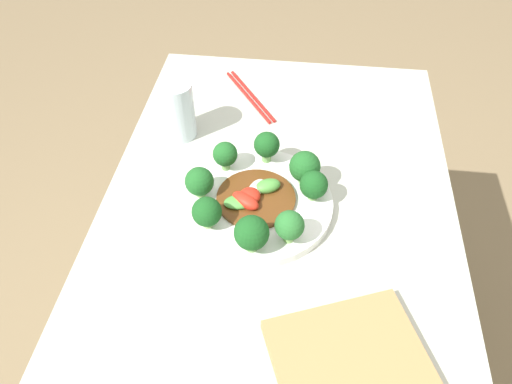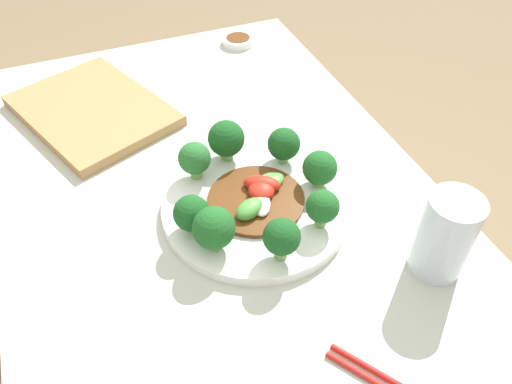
% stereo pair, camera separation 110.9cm
% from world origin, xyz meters
% --- Properties ---
extents(table, '(1.07, 0.65, 0.71)m').
position_xyz_m(table, '(0.00, 0.00, 0.35)').
color(table, '#B7BCAD').
rests_on(table, ground_plane).
extents(plate, '(0.28, 0.28, 0.02)m').
position_xyz_m(plate, '(0.04, 0.04, 0.72)').
color(plate, white).
rests_on(plate, table).
extents(broccoli_south, '(0.05, 0.05, 0.06)m').
position_xyz_m(broccoli_south, '(0.05, -0.06, 0.76)').
color(broccoli_south, '#70A356').
rests_on(broccoli_south, plate).
extents(broccoli_southwest, '(0.05, 0.05, 0.06)m').
position_xyz_m(broccoli_southwest, '(-0.05, -0.03, 0.76)').
color(broccoli_southwest, '#7AAD5B').
rests_on(broccoli_southwest, plate).
extents(broccoli_west, '(0.06, 0.06, 0.07)m').
position_xyz_m(broccoli_west, '(-0.07, 0.03, 0.77)').
color(broccoli_west, '#70A356').
rests_on(broccoli_west, plate).
extents(broccoli_east, '(0.05, 0.05, 0.07)m').
position_xyz_m(broccoli_east, '(0.14, 0.03, 0.77)').
color(broccoli_east, '#70A356').
rests_on(broccoli_east, plate).
extents(broccoli_northwest, '(0.05, 0.05, 0.06)m').
position_xyz_m(broccoli_northwest, '(-0.03, 0.12, 0.76)').
color(broccoli_northwest, '#89B76B').
rests_on(broccoli_northwest, plate).
extents(broccoli_north, '(0.05, 0.05, 0.06)m').
position_xyz_m(broccoli_north, '(0.04, 0.14, 0.76)').
color(broccoli_north, '#7AAD5B').
rests_on(broccoli_north, plate).
extents(broccoli_northeast, '(0.05, 0.05, 0.06)m').
position_xyz_m(broccoli_northeast, '(0.11, 0.11, 0.76)').
color(broccoli_northeast, '#70A356').
rests_on(broccoli_northeast, plate).
extents(broccoli_southeast, '(0.06, 0.06, 0.07)m').
position_xyz_m(broccoli_southeast, '(0.09, -0.04, 0.76)').
color(broccoli_southeast, '#7AAD5B').
rests_on(broccoli_southeast, plate).
extents(stirfry_center, '(0.14, 0.14, 0.03)m').
position_xyz_m(stirfry_center, '(0.04, 0.04, 0.73)').
color(stirfry_center, '#5B3314').
rests_on(stirfry_center, plate).
extents(drinking_glass, '(0.07, 0.07, 0.12)m').
position_xyz_m(drinking_glass, '(0.22, 0.22, 0.77)').
color(drinking_glass, silver).
rests_on(drinking_glass, table).
extents(chopsticks, '(0.19, 0.14, 0.01)m').
position_xyz_m(chopsticks, '(0.37, 0.09, 0.71)').
color(chopsticks, red).
rests_on(chopsticks, table).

